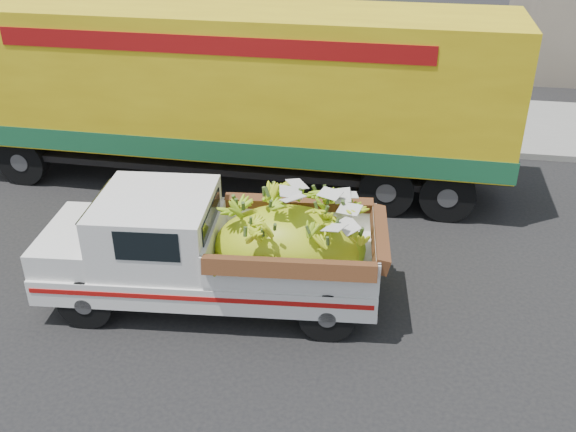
# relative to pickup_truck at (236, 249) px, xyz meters

# --- Properties ---
(ground) EXTENTS (100.00, 100.00, 0.00)m
(ground) POSITION_rel_pickup_truck_xyz_m (-0.55, 0.47, -0.99)
(ground) COLOR black
(ground) RESTS_ON ground
(curb) EXTENTS (60.00, 0.25, 0.15)m
(curb) POSITION_rel_pickup_truck_xyz_m (-0.55, 6.92, -0.92)
(curb) COLOR gray
(curb) RESTS_ON ground
(sidewalk) EXTENTS (60.00, 4.00, 0.14)m
(sidewalk) POSITION_rel_pickup_truck_xyz_m (-0.55, 9.02, -0.92)
(sidewalk) COLOR gray
(sidewalk) RESTS_ON ground
(pickup_truck) EXTENTS (5.40, 2.36, 1.84)m
(pickup_truck) POSITION_rel_pickup_truck_xyz_m (0.00, 0.00, 0.00)
(pickup_truck) COLOR black
(pickup_truck) RESTS_ON ground
(semi_trailer) EXTENTS (12.01, 2.71, 3.80)m
(semi_trailer) POSITION_rel_pickup_truck_xyz_m (-1.19, 4.47, 1.13)
(semi_trailer) COLOR black
(semi_trailer) RESTS_ON ground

